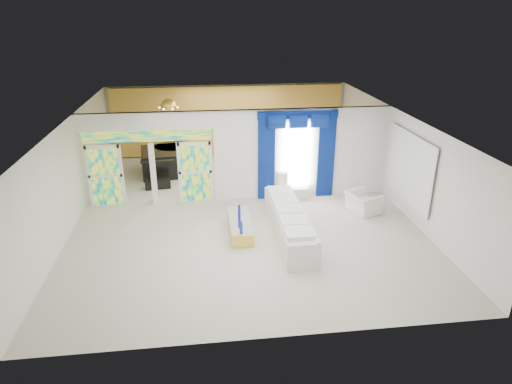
{
  "coord_description": "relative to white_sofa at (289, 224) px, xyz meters",
  "views": [
    {
      "loc": [
        -1.15,
        -12.89,
        5.96
      ],
      "look_at": [
        0.3,
        -1.2,
        1.1
      ],
      "focal_mm": 31.42,
      "sensor_mm": 36.0,
      "label": 1
    }
  ],
  "objects": [
    {
      "name": "blue_drape_right",
      "position": [
        1.75,
        2.72,
        1.04
      ],
      "size": [
        0.55,
        0.1,
        2.8
      ],
      "primitive_type": "cube",
      "color": "#04174D",
      "rests_on": "ground"
    },
    {
      "name": "grand_piano",
      "position": [
        -3.95,
        5.68,
        0.09
      ],
      "size": [
        1.6,
        1.97,
        0.92
      ],
      "primitive_type": "cube",
      "rotation": [
        0.0,
        0.0,
        0.12
      ],
      "color": "black",
      "rests_on": "ground"
    },
    {
      "name": "decanters",
      "position": [
        -1.34,
        0.18,
        0.14
      ],
      "size": [
        0.19,
        1.28,
        0.27
      ],
      "color": "navy",
      "rests_on": "coffee_table"
    },
    {
      "name": "blue_drape_left",
      "position": [
        -0.25,
        2.72,
        1.04
      ],
      "size": [
        0.55,
        0.1,
        2.8
      ],
      "primitive_type": "cube",
      "color": "#04174D",
      "rests_on": "ground"
    },
    {
      "name": "wall_mirror",
      "position": [
        3.79,
        0.85,
        1.19
      ],
      "size": [
        0.04,
        2.7,
        1.9
      ],
      "primitive_type": "cube",
      "color": "white",
      "rests_on": "ground"
    },
    {
      "name": "stained_panel_right",
      "position": [
        -2.58,
        2.85,
        0.64
      ],
      "size": [
        0.95,
        0.04,
        2.0
      ],
      "primitive_type": "cube",
      "color": "#994C3F",
      "rests_on": "ground"
    },
    {
      "name": "dividing_wall",
      "position": [
        1.0,
        2.85,
        1.14
      ],
      "size": [
        5.7,
        0.18,
        3.0
      ],
      "primitive_type": "cube",
      "color": "white",
      "rests_on": "ground"
    },
    {
      "name": "white_sofa",
      "position": [
        0.0,
        0.0,
        0.0
      ],
      "size": [
        0.83,
        3.82,
        0.73
      ],
      "primitive_type": "cube",
      "rotation": [
        0.0,
        0.0,
        0.0
      ],
      "color": "white",
      "rests_on": "ground"
    },
    {
      "name": "armchair",
      "position": [
        2.6,
        1.25,
        -0.05
      ],
      "size": [
        1.15,
        1.22,
        0.64
      ],
      "primitive_type": "imported",
      "rotation": [
        0.0,
        0.0,
        1.93
      ],
      "color": "white",
      "rests_on": "ground"
    },
    {
      "name": "stained_panel_left",
      "position": [
        -5.43,
        2.85,
        0.64
      ],
      "size": [
        0.95,
        0.04,
        2.0
      ],
      "primitive_type": "cube",
      "color": "#994C3F",
      "rests_on": "ground"
    },
    {
      "name": "tv_console",
      "position": [
        -5.78,
        5.11,
        0.05
      ],
      "size": [
        0.6,
        0.55,
        0.84
      ],
      "primitive_type": "cube",
      "rotation": [
        0.0,
        0.0,
        0.05
      ],
      "color": "tan",
      "rests_on": "ground"
    },
    {
      "name": "table_lamp",
      "position": [
        0.27,
        2.62,
        0.3
      ],
      "size": [
        0.36,
        0.36,
        0.58
      ],
      "primitive_type": "cylinder",
      "color": "white",
      "rests_on": "console_table"
    },
    {
      "name": "dividing_header",
      "position": [
        -4.0,
        2.85,
        2.36
      ],
      "size": [
        4.3,
        0.18,
        0.55
      ],
      "primitive_type": "cube",
      "color": "white",
      "rests_on": "dividing_wall"
    },
    {
      "name": "chandelier",
      "position": [
        -3.45,
        5.25,
        2.29
      ],
      "size": [
        0.6,
        0.6,
        0.6
      ],
      "primitive_type": "sphere",
      "color": "gold",
      "rests_on": "ceiling"
    },
    {
      "name": "piano_bench",
      "position": [
        -3.95,
        4.08,
        -0.22
      ],
      "size": [
        0.92,
        0.45,
        0.3
      ],
      "primitive_type": "cube",
      "rotation": [
        0.0,
        0.0,
        0.12
      ],
      "color": "black",
      "rests_on": "ground"
    },
    {
      "name": "coffee_table",
      "position": [
        -1.35,
        0.3,
        -0.16
      ],
      "size": [
        0.61,
        1.8,
        0.4
      ],
      "primitive_type": "cube",
      "rotation": [
        0.0,
        0.0,
        0.0
      ],
      "color": "gold",
      "rests_on": "ground"
    },
    {
      "name": "console_table",
      "position": [
        0.57,
        2.62,
        -0.18
      ],
      "size": [
        1.14,
        0.41,
        0.37
      ],
      "primitive_type": "cube",
      "rotation": [
        0.0,
        0.0,
        -0.05
      ],
      "color": "silver",
      "rests_on": "ground"
    },
    {
      "name": "window_pane",
      "position": [
        0.75,
        2.75,
        1.09
      ],
      "size": [
        1.0,
        0.02,
        2.3
      ],
      "primitive_type": "cube",
      "color": "white",
      "rests_on": "dividing_wall"
    },
    {
      "name": "blue_pelmet",
      "position": [
        0.75,
        2.72,
        2.46
      ],
      "size": [
        2.6,
        0.12,
        0.25
      ],
      "primitive_type": "cube",
      "color": "#04174D",
      "rests_on": "dividing_wall"
    },
    {
      "name": "stained_transom",
      "position": [
        -4.0,
        2.85,
        1.89
      ],
      "size": [
        4.0,
        0.05,
        0.35
      ],
      "primitive_type": "cube",
      "color": "#994C3F",
      "rests_on": "dividing_header"
    },
    {
      "name": "gold_curtains",
      "position": [
        -1.15,
        7.75,
        1.14
      ],
      "size": [
        9.7,
        0.12,
        2.9
      ],
      "primitive_type": "cube",
      "color": "#BB8C2C",
      "rests_on": "ground"
    },
    {
      "name": "floor",
      "position": [
        -1.15,
        1.85,
        -0.36
      ],
      "size": [
        12.0,
        12.0,
        0.0
      ],
      "primitive_type": "plane",
      "color": "#B7AF9E",
      "rests_on": "ground"
    }
  ]
}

